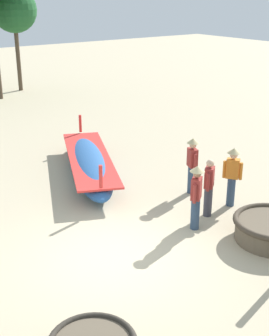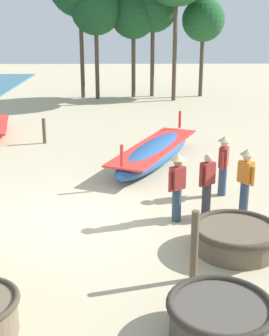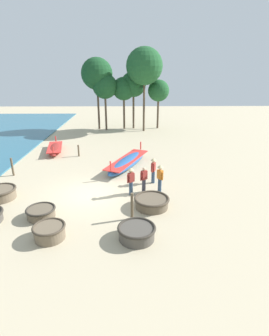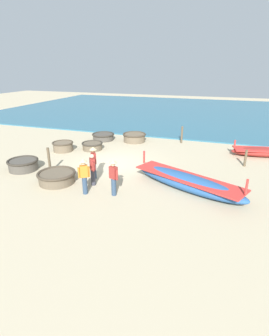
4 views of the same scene
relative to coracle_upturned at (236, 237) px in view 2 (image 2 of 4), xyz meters
name	(u,v)px [view 2 (image 2 of 4)]	position (x,y,z in m)	size (l,w,h in m)	color
ground_plane	(79,219)	(-3.43, 1.63, -0.31)	(80.00, 80.00, 0.00)	#BCAD8C
coracle_upturned	(236,237)	(0.00, 0.00, 0.00)	(1.88, 1.88, 0.56)	brown
coracle_weathered	(220,317)	(-0.86, -2.77, 0.02)	(1.66, 1.66, 0.60)	#4C473F
long_boat_red_hull	(155,152)	(-1.33, 6.18, 0.07)	(3.47, 5.78, 1.30)	#285693
fisherman_standing_left	(207,183)	(-0.33, 1.84, 0.53)	(0.44, 0.38, 1.57)	#383842
fisherman_with_hat	(177,183)	(-1.09, 1.50, 0.65)	(0.44, 0.38, 1.67)	#2D425B
fisherman_standing_right	(223,162)	(0.34, 3.20, 0.65)	(0.36, 0.50, 1.67)	#2D425B
fisherman_hauling	(246,177)	(0.63, 1.92, 0.65)	(0.37, 0.45, 1.67)	#2D425B
mooring_post_mid_beach	(194,246)	(-1.04, -1.15, 0.38)	(0.14, 0.14, 1.38)	brown
mooring_post_inland	(44,131)	(-5.46, 8.87, 0.18)	(0.14, 0.14, 0.98)	brown
tree_leftmost	(96,10)	(-4.01, 19.39, 4.76)	(2.86, 2.86, 6.53)	#4C3D2D
tree_center	(203,20)	(2.31, 20.21, 4.19)	(2.55, 2.55, 5.81)	#4C3D2D
tree_tall_back	(133,16)	(-1.85, 19.92, 4.44)	(2.69, 2.69, 6.12)	#4C3D2D
tree_right_mid	(153,7)	(-0.70, 20.25, 4.93)	(2.96, 2.96, 6.75)	#4C3D2D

